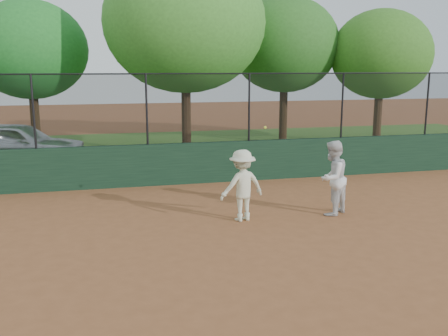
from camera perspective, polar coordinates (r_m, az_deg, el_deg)
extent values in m
plane|color=brown|center=(8.98, -1.62, -10.51)|extent=(80.00, 80.00, 0.00)
cube|color=#183521|center=(14.52, -6.67, 0.42)|extent=(26.00, 0.20, 1.20)
cube|color=#2F581B|center=(20.50, -8.77, 1.89)|extent=(36.00, 12.00, 0.01)
imported|color=silver|center=(18.39, -22.63, 2.50)|extent=(4.87, 2.76, 1.56)
imported|color=silver|center=(11.71, 12.26, -1.12)|extent=(1.06, 1.03, 1.73)
imported|color=beige|center=(11.02, 2.09, -2.00)|extent=(1.14, 0.81, 1.59)
sphere|color=#D5E833|center=(10.72, 4.73, 4.64)|extent=(0.06, 0.06, 0.06)
cube|color=black|center=(14.30, -6.82, 6.72)|extent=(26.00, 0.02, 2.00)
cylinder|color=black|center=(14.25, -6.91, 10.65)|extent=(26.00, 0.04, 0.04)
cylinder|color=black|center=(14.30, -20.95, 6.05)|extent=(0.06, 0.06, 2.00)
cylinder|color=black|center=(14.25, -8.83, 6.65)|extent=(0.06, 0.06, 2.00)
cylinder|color=black|center=(14.81, 2.89, 6.95)|extent=(0.06, 0.06, 2.00)
cylinder|color=black|center=(15.94, 13.36, 6.97)|extent=(0.06, 0.06, 2.00)
cylinder|color=black|center=(17.50, 22.20, 6.81)|extent=(0.06, 0.06, 2.00)
cylinder|color=#3F2915|center=(21.31, -20.74, 4.79)|extent=(0.36, 0.36, 2.32)
ellipsoid|color=#1F6B24|center=(21.21, -21.30, 12.49)|extent=(4.42, 4.02, 3.82)
cylinder|color=#402816|center=(19.44, -4.32, 5.42)|extent=(0.36, 0.36, 2.66)
ellipsoid|color=#397B27|center=(19.40, -4.49, 16.29)|extent=(6.08, 5.52, 5.25)
cylinder|color=#3D2714|center=(22.80, 6.78, 6.02)|extent=(0.36, 0.36, 2.47)
ellipsoid|color=#285C1D|center=(22.72, 6.97, 13.84)|extent=(4.84, 4.40, 4.18)
cylinder|color=#4B2E1A|center=(23.29, 17.13, 5.37)|extent=(0.36, 0.36, 2.20)
ellipsoid|color=#32661D|center=(23.19, 17.54, 12.30)|extent=(4.44, 4.04, 3.84)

